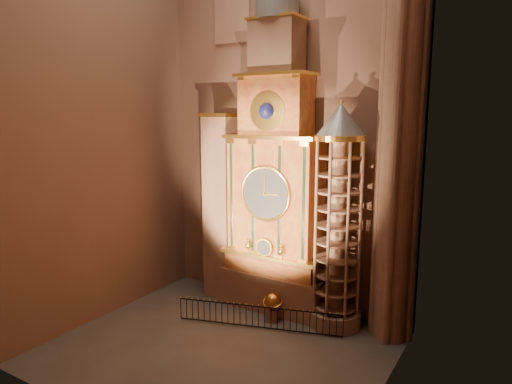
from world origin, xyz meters
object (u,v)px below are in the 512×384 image
Objects in this scene: portrait_tower at (221,206)px; celestial_globe at (273,304)px; astronomical_clock at (275,184)px; iron_railing at (258,317)px; stair_turret at (338,220)px.

celestial_globe is (4.10, -1.46, -4.29)m from portrait_tower.
astronomical_clock is at bearing 115.74° from celestial_globe.
celestial_globe is at bearing -19.63° from portrait_tower.
portrait_tower reaches higher than celestial_globe.
iron_railing is at bearing -98.06° from celestial_globe.
astronomical_clock is 2.19× the size of iron_railing.
astronomical_clock reaches higher than portrait_tower.
portrait_tower is 0.94× the size of stair_turret.
stair_turret reaches higher than portrait_tower.
astronomical_clock is 6.61m from iron_railing.
iron_railing is at bearing -78.07° from astronomical_clock.
astronomical_clock is 11.61× the size of celestial_globe.
stair_turret is 5.98m from iron_railing.
celestial_globe is at bearing -157.18° from stair_turret.
stair_turret is at bearing -2.33° from portrait_tower.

